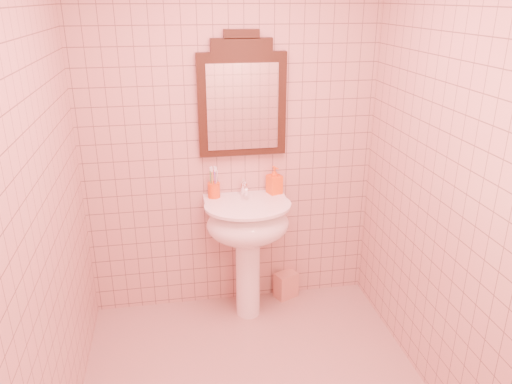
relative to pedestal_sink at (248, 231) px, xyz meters
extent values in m
cube|color=tan|center=(-0.08, 0.23, 0.59)|extent=(2.00, 0.02, 2.50)
cylinder|color=white|center=(0.00, 0.01, -0.31)|extent=(0.17, 0.17, 0.70)
ellipsoid|color=white|center=(0.00, -0.01, 0.06)|extent=(0.56, 0.46, 0.28)
cube|color=white|center=(0.00, 0.15, 0.17)|extent=(0.56, 0.15, 0.05)
cylinder|color=white|center=(0.00, -0.01, 0.19)|extent=(0.58, 0.58, 0.02)
cylinder|color=white|center=(0.00, 0.15, 0.25)|extent=(0.04, 0.04, 0.09)
cylinder|color=white|center=(0.00, 0.10, 0.28)|extent=(0.02, 0.10, 0.02)
cylinder|color=white|center=(0.00, 0.05, 0.26)|extent=(0.02, 0.02, 0.04)
cube|color=white|center=(0.00, 0.16, 0.30)|extent=(0.02, 0.07, 0.01)
cube|color=black|center=(0.00, 0.20, 0.82)|extent=(0.58, 0.05, 0.68)
cube|color=black|center=(0.00, 0.20, 1.20)|extent=(0.39, 0.05, 0.08)
cube|color=black|center=(0.00, 0.20, 1.27)|extent=(0.23, 0.05, 0.06)
cube|color=white|center=(0.00, 0.17, 0.81)|extent=(0.47, 0.01, 0.56)
cylinder|color=#E14813|center=(-0.21, 0.15, 0.25)|extent=(0.08, 0.08, 0.10)
cylinder|color=silver|center=(-0.19, 0.15, 0.30)|extent=(0.01, 0.01, 0.19)
cylinder|color=#338CD8|center=(-0.20, 0.17, 0.30)|extent=(0.01, 0.01, 0.19)
cylinder|color=#E5334C|center=(-0.22, 0.17, 0.30)|extent=(0.01, 0.01, 0.19)
cylinder|color=#3FBF59|center=(-0.23, 0.15, 0.30)|extent=(0.01, 0.01, 0.19)
cylinder|color=#D8CC4C|center=(-0.22, 0.14, 0.30)|extent=(0.01, 0.01, 0.19)
cylinder|color=purple|center=(-0.20, 0.14, 0.30)|extent=(0.01, 0.01, 0.19)
imported|color=#F55714|center=(0.21, 0.16, 0.30)|extent=(0.11, 0.12, 0.20)
cube|color=#E7B088|center=(0.32, 0.17, -0.56)|extent=(0.19, 0.17, 0.20)
camera|label=1|loc=(-0.47, -3.01, 1.48)|focal=35.00mm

